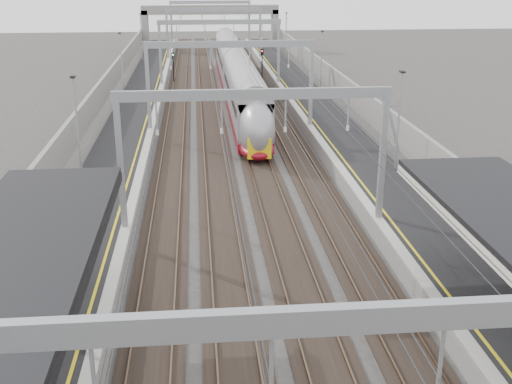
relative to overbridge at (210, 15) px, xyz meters
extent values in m
cube|color=black|center=(-8.00, -55.00, -4.81)|extent=(4.00, 120.00, 1.00)
cube|color=black|center=(8.00, -55.00, -4.81)|extent=(4.00, 120.00, 1.00)
cube|color=black|center=(-4.50, -55.00, -5.27)|extent=(2.40, 140.00, 0.08)
cube|color=brown|center=(-5.22, -55.00, -5.18)|extent=(0.07, 140.00, 0.14)
cube|color=brown|center=(-3.78, -55.00, -5.18)|extent=(0.07, 140.00, 0.14)
cube|color=black|center=(-1.50, -55.00, -5.27)|extent=(2.40, 140.00, 0.08)
cube|color=brown|center=(-2.22, -55.00, -5.18)|extent=(0.07, 140.00, 0.14)
cube|color=brown|center=(-0.78, -55.00, -5.18)|extent=(0.07, 140.00, 0.14)
cube|color=black|center=(1.50, -55.00, -5.27)|extent=(2.40, 140.00, 0.08)
cube|color=brown|center=(0.78, -55.00, -5.18)|extent=(0.07, 140.00, 0.14)
cube|color=brown|center=(2.22, -55.00, -5.18)|extent=(0.07, 140.00, 0.14)
cube|color=black|center=(4.50, -55.00, -5.27)|extent=(2.40, 140.00, 0.08)
cube|color=brown|center=(3.78, -55.00, -5.18)|extent=(0.07, 140.00, 0.14)
cube|color=brown|center=(5.22, -55.00, -5.18)|extent=(0.07, 140.00, 0.14)
cube|color=gray|center=(0.00, -98.00, 2.04)|extent=(13.00, 0.25, 0.50)
cube|color=gray|center=(-6.30, -78.00, -1.01)|extent=(0.28, 0.28, 6.60)
cube|color=gray|center=(6.30, -78.00, -1.01)|extent=(0.28, 0.28, 6.60)
cube|color=gray|center=(0.00, -78.00, 2.04)|extent=(13.00, 0.25, 0.50)
cube|color=gray|center=(-6.30, -58.00, -1.01)|extent=(0.28, 0.28, 6.60)
cube|color=gray|center=(6.30, -58.00, -1.01)|extent=(0.28, 0.28, 6.60)
cube|color=gray|center=(0.00, -58.00, 2.04)|extent=(13.00, 0.25, 0.50)
cube|color=gray|center=(-6.30, -38.00, -1.01)|extent=(0.28, 0.28, 6.60)
cube|color=gray|center=(6.30, -38.00, -1.01)|extent=(0.28, 0.28, 6.60)
cube|color=gray|center=(0.00, -38.00, 2.04)|extent=(13.00, 0.25, 0.50)
cube|color=gray|center=(-6.30, -18.00, -1.01)|extent=(0.28, 0.28, 6.60)
cube|color=gray|center=(6.30, -18.00, -1.01)|extent=(0.28, 0.28, 6.60)
cube|color=gray|center=(0.00, -18.00, 2.04)|extent=(13.00, 0.25, 0.50)
cube|color=gray|center=(-6.30, 0.00, -1.01)|extent=(0.28, 0.28, 6.60)
cube|color=gray|center=(6.30, 0.00, -1.01)|extent=(0.28, 0.28, 6.60)
cube|color=gray|center=(0.00, 0.00, 2.04)|extent=(13.00, 0.25, 0.50)
cylinder|color=#262628|center=(-4.50, -50.00, 0.19)|extent=(0.03, 140.00, 0.03)
cylinder|color=#262628|center=(-1.50, -50.00, 0.19)|extent=(0.03, 140.00, 0.03)
cylinder|color=#262628|center=(1.50, -50.00, 0.19)|extent=(0.03, 140.00, 0.03)
cylinder|color=#262628|center=(4.50, -50.00, 0.19)|extent=(0.03, 140.00, 0.03)
cylinder|color=black|center=(-9.70, -86.00, -2.31)|extent=(0.20, 0.20, 4.00)
cube|color=gray|center=(0.00, 0.00, 0.89)|extent=(22.00, 2.20, 1.40)
cube|color=gray|center=(-10.50, 0.00, -2.21)|extent=(1.00, 2.20, 6.20)
cube|color=gray|center=(10.50, 0.00, -2.21)|extent=(1.00, 2.20, 6.20)
cube|color=gray|center=(-11.20, -55.00, -3.71)|extent=(0.30, 120.00, 3.20)
cube|color=gray|center=(11.20, -55.00, -3.71)|extent=(0.30, 120.00, 3.20)
cube|color=maroon|center=(1.50, -52.42, -4.73)|extent=(2.58, 21.97, 0.76)
cube|color=gray|center=(1.50, -52.42, -2.91)|extent=(2.58, 21.97, 2.87)
cube|color=black|center=(1.50, -60.11, -5.04)|extent=(1.91, 2.29, 0.48)
cube|color=maroon|center=(1.50, -30.08, -4.73)|extent=(2.58, 21.97, 0.76)
cube|color=gray|center=(1.50, -30.08, -2.91)|extent=(2.58, 21.97, 2.87)
cube|color=black|center=(1.50, -37.76, -5.04)|extent=(1.91, 2.29, 0.48)
ellipsoid|color=gray|center=(1.50, -63.60, -3.20)|extent=(2.58, 4.97, 4.01)
cube|color=yellow|center=(1.50, -65.65, -4.06)|extent=(1.62, 0.12, 1.43)
cube|color=black|center=(1.50, -65.22, -2.63)|extent=(1.53, 0.55, 0.90)
cylinder|color=black|center=(-5.20, -31.85, -3.81)|extent=(0.12, 0.12, 3.00)
cube|color=black|center=(-5.20, -31.85, -2.21)|extent=(0.32, 0.22, 0.75)
sphere|color=#0CE526|center=(-5.20, -31.98, -2.06)|extent=(0.16, 0.16, 0.16)
cylinder|color=black|center=(3.20, -28.06, -3.81)|extent=(0.12, 0.12, 3.00)
cube|color=black|center=(3.20, -28.06, -2.21)|extent=(0.32, 0.22, 0.75)
sphere|color=red|center=(3.20, -28.19, -2.06)|extent=(0.16, 0.16, 0.16)
cylinder|color=black|center=(5.40, -29.44, -3.81)|extent=(0.12, 0.12, 3.00)
cube|color=black|center=(5.40, -29.44, -2.21)|extent=(0.32, 0.22, 0.75)
sphere|color=red|center=(5.40, -29.57, -2.06)|extent=(0.16, 0.16, 0.16)
camera|label=1|loc=(-2.64, -107.28, 7.67)|focal=45.00mm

